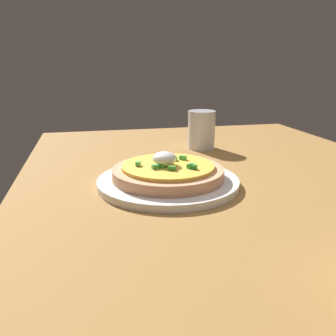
# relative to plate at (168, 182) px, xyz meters

# --- Properties ---
(dining_table) EXTENTS (1.14, 0.84, 0.03)m
(dining_table) POSITION_rel_plate_xyz_m (-0.01, 0.13, -0.02)
(dining_table) COLOR olive
(dining_table) RESTS_ON ground
(plate) EXTENTS (0.26, 0.26, 0.01)m
(plate) POSITION_rel_plate_xyz_m (0.00, 0.00, 0.00)
(plate) COLOR white
(plate) RESTS_ON dining_table
(pizza) EXTENTS (0.21, 0.21, 0.05)m
(pizza) POSITION_rel_plate_xyz_m (0.00, -0.00, 0.02)
(pizza) COLOR tan
(pizza) RESTS_ON plate
(cup_near) EXTENTS (0.07, 0.07, 0.10)m
(cup_near) POSITION_rel_plate_xyz_m (-0.27, 0.15, 0.04)
(cup_near) COLOR silver
(cup_near) RESTS_ON dining_table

